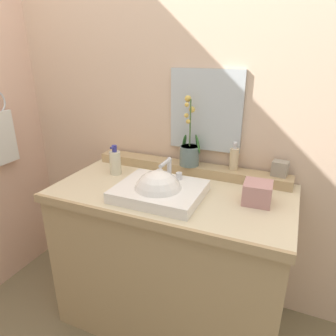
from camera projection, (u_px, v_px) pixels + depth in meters
floor at (171, 320)px, 1.92m from camera, size 3.20×3.83×0.10m
wall_back at (201, 88)px, 1.79m from camera, size 3.20×0.20×2.67m
vanity_cabinet at (172, 257)px, 1.75m from camera, size 1.23×0.66×0.87m
back_ledge at (189, 168)px, 1.80m from camera, size 1.16×0.11×0.06m
sink_basin at (159, 193)px, 1.50m from camera, size 0.42×0.35×0.27m
potted_plant at (189, 151)px, 1.75m from camera, size 0.13×0.11×0.40m
soap_dispenser at (234, 158)px, 1.68m from camera, size 0.05×0.05×0.16m
trinket_box at (280, 169)px, 1.61m from camera, size 0.09×0.07×0.08m
lotion_bottle at (115, 162)px, 1.77m from camera, size 0.07×0.07×0.17m
tissue_box at (257, 193)px, 1.44m from camera, size 0.14×0.14×0.10m
mirror at (206, 111)px, 1.71m from camera, size 0.42×0.02×0.45m
hand_towel at (3, 138)px, 1.94m from camera, size 0.02×0.17×0.33m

